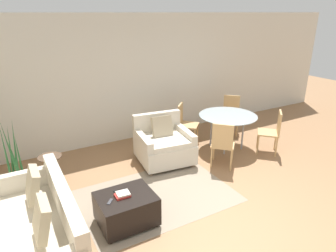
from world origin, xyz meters
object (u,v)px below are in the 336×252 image
at_px(tv_remote_primary, 110,202).
at_px(dining_chair_near_left, 223,142).
at_px(book_stack, 123,195).
at_px(dining_chair_far_left, 185,121).
at_px(couch, 39,234).
at_px(potted_plant, 18,180).
at_px(dining_chair_near_right, 273,129).
at_px(ottoman, 126,208).
at_px(side_table, 51,165).
at_px(armchair, 164,144).
at_px(dining_table, 228,118).
at_px(dining_chair_far_right, 231,112).
at_px(tv_remote_secondary, 118,191).

relative_size(tv_remote_primary, dining_chair_near_left, 0.14).
height_order(book_stack, dining_chair_far_left, dining_chair_far_left).
xyz_separation_m(couch, potted_plant, (-0.12, 1.49, -0.02)).
xyz_separation_m(tv_remote_primary, dining_chair_near_right, (3.70, 0.66, 0.07)).
relative_size(potted_plant, dining_chair_near_left, 1.47).
relative_size(ottoman, side_table, 1.38).
height_order(potted_plant, dining_chair_near_left, potted_plant).
bearing_deg(tv_remote_primary, potted_plant, 124.30).
bearing_deg(potted_plant, armchair, -0.90).
bearing_deg(dining_chair_far_left, armchair, -146.83).
bearing_deg(dining_table, dining_chair_far_right, 45.00).
distance_m(potted_plant, dining_chair_near_left, 3.50).
bearing_deg(couch, dining_chair_far_right, 23.36).
bearing_deg(dining_chair_near_left, ottoman, -163.86).
height_order(armchair, dining_chair_far_right, armchair).
bearing_deg(dining_table, book_stack, -156.01).
xyz_separation_m(book_stack, dining_chair_near_left, (2.20, 0.62, 0.05)).
xyz_separation_m(ottoman, dining_chair_near_right, (3.47, 0.63, 0.27)).
bearing_deg(potted_plant, tv_remote_primary, -55.70).
distance_m(tv_remote_primary, dining_chair_far_right, 4.19).
xyz_separation_m(potted_plant, side_table, (0.52, 0.07, 0.09)).
bearing_deg(potted_plant, dining_chair_near_left, -13.46).
relative_size(ottoman, dining_chair_far_left, 0.85).
xyz_separation_m(armchair, dining_chair_near_right, (2.13, -0.77, 0.17)).
xyz_separation_m(book_stack, tv_remote_primary, (-0.19, -0.04, -0.02)).
relative_size(side_table, dining_table, 0.45).
height_order(dining_table, dining_chair_near_right, dining_chair_near_right).
distance_m(couch, dining_chair_near_left, 3.36).
height_order(tv_remote_secondary, potted_plant, potted_plant).
height_order(armchair, potted_plant, potted_plant).
xyz_separation_m(tv_remote_secondary, dining_chair_near_left, (2.22, 0.49, 0.07)).
bearing_deg(potted_plant, book_stack, -50.07).
relative_size(ottoman, tv_remote_primary, 6.05).
bearing_deg(ottoman, potted_plant, 130.57).
xyz_separation_m(tv_remote_primary, tv_remote_secondary, (0.18, 0.17, 0.00)).
height_order(side_table, dining_chair_far_left, dining_chair_far_left).
distance_m(armchair, dining_chair_near_right, 2.27).
distance_m(armchair, ottoman, 1.95).
bearing_deg(armchair, dining_table, -4.64).
relative_size(book_stack, tv_remote_secondary, 1.53).
height_order(tv_remote_primary, dining_chair_far_right, dining_chair_far_right).
height_order(side_table, dining_table, dining_table).
distance_m(ottoman, book_stack, 0.23).
distance_m(armchair, tv_remote_secondary, 1.89).
relative_size(tv_remote_secondary, dining_chair_near_left, 0.14).
relative_size(armchair, dining_chair_far_left, 1.21).
relative_size(tv_remote_secondary, dining_chair_far_right, 0.14).
distance_m(tv_remote_primary, dining_chair_near_right, 3.76).
distance_m(tv_remote_secondary, dining_table, 3.10).
relative_size(side_table, dining_chair_far_right, 0.61).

